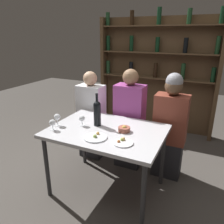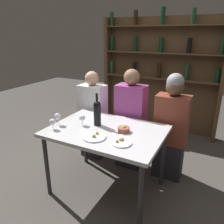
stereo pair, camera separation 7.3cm
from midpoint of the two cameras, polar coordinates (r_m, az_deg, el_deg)
The scene contains 13 objects.
ground_plane at distance 2.63m, azimuth -2.09°, elevation -19.36°, with size 10.00×10.00×0.00m, color #47423D.
dining_table at distance 2.27m, azimuth -2.30°, elevation -6.15°, with size 1.16×0.83×0.74m.
wine_rack_wall at distance 3.88m, azimuth 11.00°, elevation 10.59°, with size 2.02×0.21×2.05m.
wine_bottle at distance 2.30m, azimuth -4.81°, elevation -0.01°, with size 0.08×0.08×0.35m.
wine_glass_0 at distance 2.38m, azimuth -14.99°, elevation -1.36°, with size 0.07×0.07×0.13m.
wine_glass_1 at distance 2.29m, azimuth -16.20°, elevation -2.79°, with size 0.07×0.07×0.11m.
wine_glass_2 at distance 2.33m, azimuth -8.77°, elevation -1.76°, with size 0.06×0.06×0.11m.
food_plate_0 at distance 2.07m, azimuth -5.38°, elevation -6.55°, with size 0.22×0.22×0.04m.
food_plate_1 at distance 1.97m, azimuth 1.78°, elevation -7.90°, with size 0.18×0.18×0.04m.
snack_bowl at distance 2.19m, azimuth 2.24°, elevation -4.47°, with size 0.12×0.12×0.06m.
seated_person_left at distance 3.01m, azimuth -6.07°, elevation -1.59°, with size 0.35×0.22×1.21m.
seated_person_center at distance 2.76m, azimuth 3.79°, elevation -2.72°, with size 0.36×0.22×1.28m.
seated_person_right at distance 2.63m, azimuth 14.09°, elevation -4.20°, with size 0.37×0.22×1.27m.
Camera 1 is at (0.92, -1.82, 1.66)m, focal length 35.00 mm.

